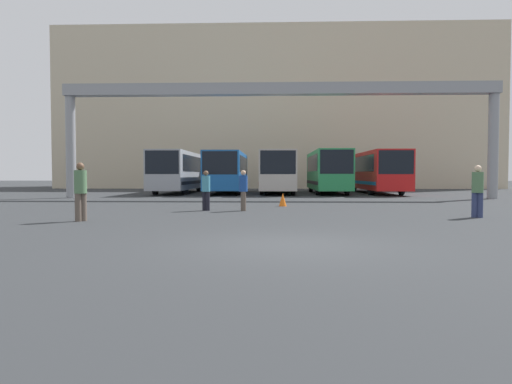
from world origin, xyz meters
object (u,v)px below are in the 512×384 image
object	(u,v)px
pedestrian_mid_right	(243,189)
bus_slot_3	(328,170)
bus_slot_4	(376,170)
traffic_cone	(283,200)
bus_slot_1	(227,170)
pedestrian_near_left	(206,189)
pedestrian_near_right	(478,190)
bus_slot_2	(277,170)
bus_slot_0	(179,170)
pedestrian_mid_left	(81,190)

from	to	relation	value
pedestrian_mid_right	bus_slot_3	bearing A→B (deg)	-34.02
bus_slot_4	traffic_cone	size ratio (longest dim) A/B	19.68
bus_slot_1	pedestrian_near_left	size ratio (longest dim) A/B	6.31
pedestrian_mid_right	pedestrian_near_right	distance (m)	8.54
bus_slot_2	pedestrian_mid_right	bearing A→B (deg)	-95.07
bus_slot_3	pedestrian_mid_right	xyz separation A→B (m)	(-5.43, -17.15, -0.98)
pedestrian_near_left	pedestrian_near_right	xyz separation A→B (m)	(9.66, -2.65, 0.08)
pedestrian_mid_right	bus_slot_4	bearing A→B (deg)	-43.82
bus_slot_0	pedestrian_mid_right	xyz separation A→B (m)	(6.25, -17.55, -0.97)
bus_slot_2	pedestrian_mid_right	size ratio (longest dim) A/B	6.44
bus_slot_2	pedestrian_near_left	xyz separation A→B (m)	(-3.06, -17.26, -0.97)
bus_slot_1	bus_slot_3	world-z (taller)	bus_slot_3
bus_slot_3	pedestrian_mid_right	bearing A→B (deg)	-107.58
bus_slot_4	pedestrian_mid_left	size ratio (longest dim) A/B	6.49
bus_slot_0	bus_slot_4	world-z (taller)	bus_slot_0
bus_slot_0	bus_slot_1	bearing A→B (deg)	-5.63
bus_slot_2	pedestrian_near_left	size ratio (longest dim) A/B	6.50
bus_slot_3	pedestrian_mid_left	bearing A→B (deg)	-115.60
bus_slot_1	bus_slot_0	bearing A→B (deg)	174.37
bus_slot_0	pedestrian_mid_left	bearing A→B (deg)	-86.28
bus_slot_2	pedestrian_mid_right	xyz separation A→B (m)	(-1.54, -17.32, -0.96)
bus_slot_1	pedestrian_mid_left	world-z (taller)	bus_slot_1
pedestrian_near_left	pedestrian_mid_right	world-z (taller)	pedestrian_mid_right
bus_slot_0	bus_slot_4	distance (m)	15.59
traffic_cone	bus_slot_0	bearing A→B (deg)	118.07
bus_slot_1	pedestrian_near_right	bearing A→B (deg)	-62.02
pedestrian_mid_left	traffic_cone	bearing A→B (deg)	-3.13
pedestrian_mid_right	bus_slot_0	bearing A→B (deg)	3.16
pedestrian_mid_left	traffic_cone	world-z (taller)	pedestrian_mid_left
bus_slot_0	pedestrian_near_left	size ratio (longest dim) A/B	6.78
bus_slot_2	pedestrian_mid_right	world-z (taller)	bus_slot_2
bus_slot_0	bus_slot_1	distance (m)	3.91
pedestrian_near_left	pedestrian_near_right	distance (m)	10.02
bus_slot_3	bus_slot_4	xyz separation A→B (m)	(3.89, 0.86, -0.02)
bus_slot_1	bus_slot_2	xyz separation A→B (m)	(3.89, 0.15, 0.02)
bus_slot_3	bus_slot_4	distance (m)	3.99
bus_slot_0	bus_slot_4	bearing A→B (deg)	1.68
pedestrian_mid_left	traffic_cone	size ratio (longest dim) A/B	3.03
bus_slot_0	pedestrian_mid_left	xyz separation A→B (m)	(1.42, -21.82, -0.86)
bus_slot_2	traffic_cone	world-z (taller)	bus_slot_2
bus_slot_3	traffic_cone	distance (m)	14.98
traffic_cone	pedestrian_mid_right	bearing A→B (deg)	-121.04
bus_slot_3	pedestrian_mid_right	size ratio (longest dim) A/B	6.23
bus_slot_4	traffic_cone	distance (m)	17.16
traffic_cone	bus_slot_4	bearing A→B (deg)	63.30
bus_slot_2	bus_slot_3	distance (m)	3.90
pedestrian_near_left	pedestrian_mid_right	distance (m)	1.52
bus_slot_4	pedestrian_near_left	distance (m)	20.99
bus_slot_0	pedestrian_near_left	xyz separation A→B (m)	(4.73, -17.49, -0.97)
pedestrian_near_right	traffic_cone	xyz separation A→B (m)	(-6.49, 5.32, -0.64)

